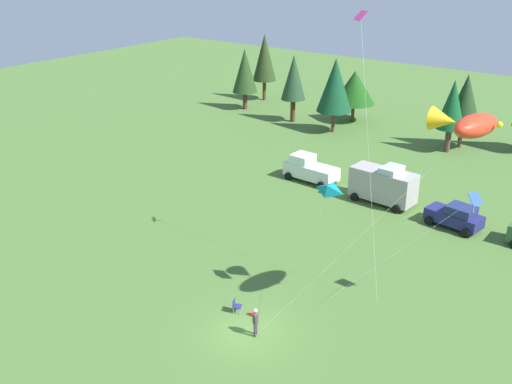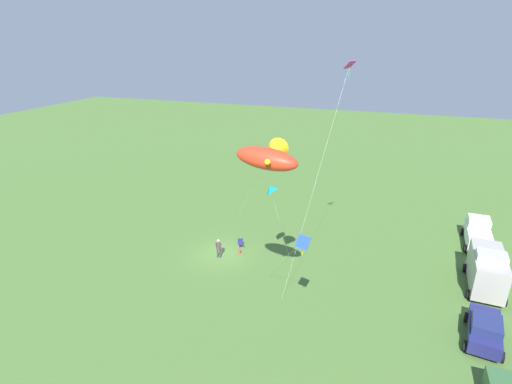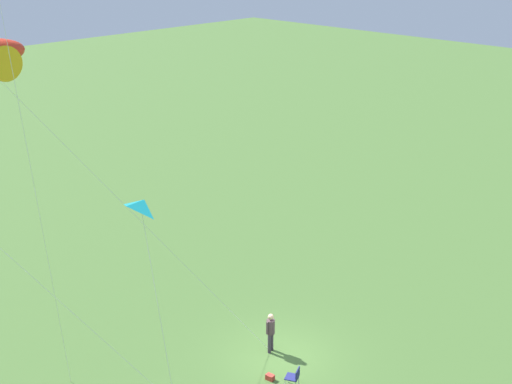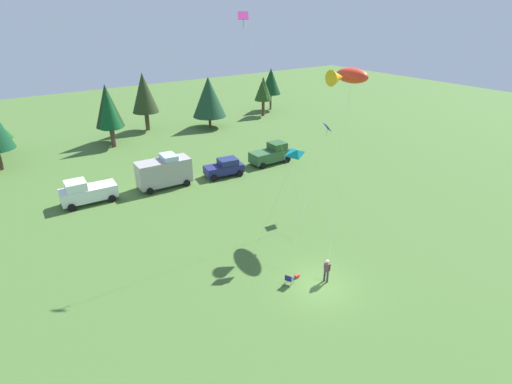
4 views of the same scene
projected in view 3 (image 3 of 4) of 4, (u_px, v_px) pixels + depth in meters
ground_plane at (280, 357)px, 28.88m from camera, size 160.00×160.00×0.00m
person_kite_flyer at (271, 330)px, 28.89m from camera, size 0.43×0.50×1.74m
folding_chair at (294, 376)px, 26.82m from camera, size 0.64×0.64×0.82m
backpack_on_grass at (270, 377)px, 27.38m from camera, size 0.35×0.26×0.22m
kite_delta_teal at (145, 206)px, 24.12m from camera, size 3.51×1.62×7.91m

